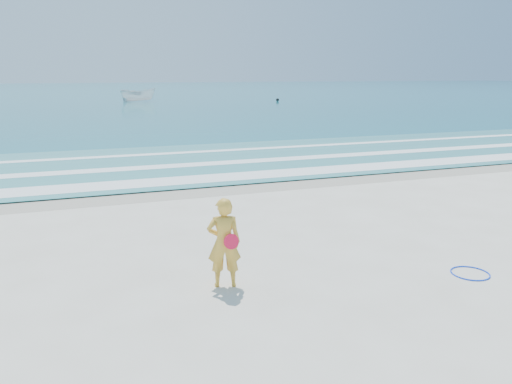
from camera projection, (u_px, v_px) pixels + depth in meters
name	position (u px, v px, depth m)	size (l,w,h in m)	color
ground	(348.00, 301.00, 8.37)	(400.00, 400.00, 0.00)	silver
wet_sand	(210.00, 188.00, 16.60)	(400.00, 2.40, 0.00)	#B2A893
ocean	(92.00, 91.00, 104.32)	(400.00, 190.00, 0.04)	#19727F
shallow	(180.00, 162.00, 21.16)	(400.00, 10.00, 0.01)	#59B7AD
foam_near	(201.00, 179.00, 17.77)	(400.00, 1.40, 0.01)	white
foam_mid	(184.00, 165.00, 20.42)	(400.00, 0.90, 0.01)	white
foam_far	(169.00, 153.00, 23.44)	(400.00, 0.60, 0.01)	white
hoop	(470.00, 273.00, 9.49)	(0.72, 0.72, 0.03)	#0C3AE1
boat	(138.00, 95.00, 66.04)	(1.72, 4.56, 1.76)	white
buoy	(277.00, 100.00, 66.92)	(0.42, 0.42, 0.42)	black
woman	(224.00, 243.00, 8.78)	(0.67, 0.52, 1.63)	gold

